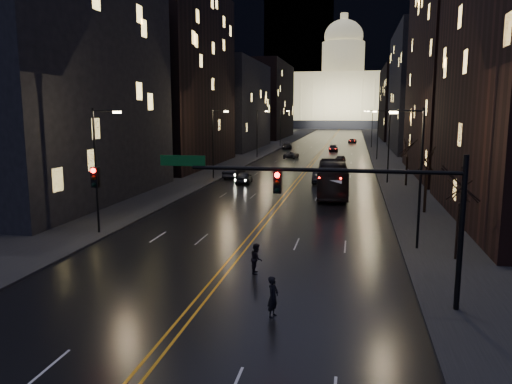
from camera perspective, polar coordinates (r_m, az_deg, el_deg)
The scene contains 37 objects.
ground at distance 24.82m, azimuth -5.79°, elevation -11.56°, with size 900.00×900.00×0.00m, color black.
road at distance 152.58m, azimuth 8.53°, elevation 5.87°, with size 20.00×320.00×0.02m, color black.
sidewalk_left at distance 153.84m, azimuth 3.29°, elevation 6.01°, with size 8.00×320.00×0.16m, color black.
sidewalk_right at distance 152.59m, azimuth 13.82°, elevation 5.73°, with size 8.00×320.00×0.16m, color black.
center_line at distance 152.58m, azimuth 8.53°, elevation 5.88°, with size 0.62×320.00×0.01m, color orange.
building_left_near at distance 52.26m, azimuth -21.54°, elevation 11.05°, with size 12.00×28.00×22.00m, color black.
building_left_mid at distance 81.27m, azimuth -9.21°, elevation 12.83°, with size 12.00×30.00×28.00m, color black.
building_left_far at distance 117.53m, azimuth -2.67°, elevation 9.85°, with size 12.00×34.00×20.00m, color black.
building_left_dist at distance 164.58m, azimuth 1.36°, elevation 10.39°, with size 12.00×40.00×24.00m, color black.
building_right_tall at distance 74.25m, azimuth 22.95°, elevation 16.46°, with size 12.00×30.00×38.00m, color black.
building_right_mid at distance 115.13m, azimuth 18.48°, elevation 10.90°, with size 12.00×34.00×26.00m, color black.
building_right_dist at distance 162.81m, azimuth 16.30°, elevation 9.69°, with size 12.00×40.00×22.00m, color black.
mountain_ridge at distance 407.43m, azimuth 16.36°, elevation 16.85°, with size 520.00×60.00×130.00m, color black.
capitol at distance 272.39m, azimuth 9.81°, elevation 10.90°, with size 90.00×50.00×58.50m.
traffic_signal at distance 22.50m, azimuth 8.54°, elevation -0.31°, with size 17.29×0.45×7.00m.
streetlamp_right_near at distance 32.63m, azimuth 18.00°, elevation 2.27°, with size 2.13×0.25×9.00m.
streetlamp_left_near at distance 36.89m, azimuth -17.61°, elevation 3.05°, with size 2.13×0.25×9.00m.
streetlamp_right_mid at distance 62.41m, azimuth 14.78°, elevation 5.55°, with size 2.13×0.25×9.00m.
streetlamp_left_mid at distance 64.74m, azimuth -4.79°, elevation 5.95°, with size 2.13×0.25×9.00m.
streetlamp_right_far at distance 92.34m, azimuth 13.63°, elevation 6.71°, with size 2.13×0.25×9.00m.
streetlamp_left_far at distance 93.92m, azimuth 0.24°, elevation 7.01°, with size 2.13×0.25×9.00m.
streetlamp_right_dist at distance 122.30m, azimuth 13.04°, elevation 7.30°, with size 2.13×0.25×9.00m.
streetlamp_left_dist at distance 123.50m, azimuth 2.88°, elevation 7.54°, with size 2.13×0.25×9.00m.
tree_right_near at distance 31.09m, azimuth 22.38°, elevation 0.66°, with size 2.40×2.40×6.65m.
tree_right_mid at distance 44.81m, azimuth 18.95°, elevation 3.29°, with size 2.40×2.40×6.65m.
tree_right_far at distance 60.64m, azimuth 16.94°, elevation 4.83°, with size 2.40×2.40×6.65m.
bus at distance 53.05m, azimuth 8.73°, elevation 1.52°, with size 2.93×12.54×3.49m, color black.
oncoming_car_a at distance 60.96m, azimuth -1.38°, elevation 1.68°, with size 1.77×4.40×1.50m, color black.
oncoming_car_b at distance 65.70m, azimuth -2.51°, elevation 2.25°, with size 1.65×4.74×1.56m, color black.
oncoming_car_c at distance 93.56m, azimuth 4.05°, elevation 4.25°, with size 2.16×4.68×1.30m, color black.
oncoming_car_d at distance 117.32m, azimuth 3.55°, elevation 5.35°, with size 2.28×5.60×1.63m, color black.
receding_car_a at distance 62.13m, azimuth 7.33°, elevation 1.84°, with size 1.78×5.12×1.69m, color black.
receding_car_b at distance 86.43m, azimuth 9.59°, elevation 3.74°, with size 1.56×3.88×1.32m, color black.
receding_car_c at distance 110.35m, azimuth 8.83°, elevation 4.95°, with size 1.90×4.68×1.36m, color black.
receding_car_d at distance 140.02m, azimuth 10.95°, elevation 5.76°, with size 2.06×4.47×1.24m, color black.
pedestrian_a at distance 21.91m, azimuth 1.96°, elevation -11.89°, with size 0.66×0.43×1.81m, color black.
pedestrian_b at distance 27.45m, azimuth 0.06°, elevation -7.60°, with size 0.81×0.45×1.68m, color black.
Camera 1 is at (6.84, -22.18, 8.81)m, focal length 35.00 mm.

